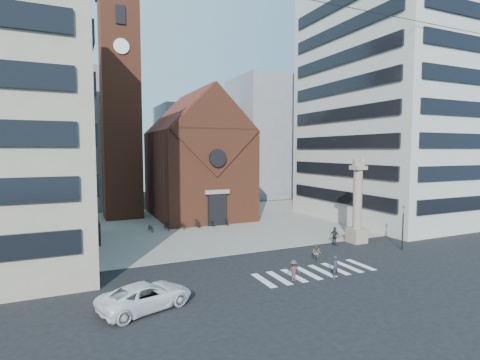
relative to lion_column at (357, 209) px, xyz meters
name	(u,v)px	position (x,y,z in m)	size (l,w,h in m)	color
ground	(289,262)	(-10.01, -3.00, -3.46)	(120.00, 120.00, 0.00)	black
piazza	(212,223)	(-10.01, 16.00, -3.43)	(46.00, 30.00, 0.05)	gray
zebra_crossing	(315,272)	(-9.46, -6.00, -3.45)	(10.20, 3.20, 0.01)	white
church	(197,161)	(-10.01, 22.04, 4.53)	(12.00, 16.65, 18.00)	brown
campanile	(120,105)	(-20.01, 25.00, 12.28)	(5.50, 5.50, 31.20)	brown
building_right	(394,102)	(13.99, 9.00, 12.54)	(18.00, 22.00, 32.00)	#B4B0A3
bg_block_left	(46,140)	(-30.01, 37.00, 7.54)	(16.00, 14.00, 22.00)	gray
bg_block_mid	(195,153)	(-4.01, 42.00, 5.54)	(14.00, 12.00, 18.00)	gray
bg_block_right	(273,138)	(11.99, 39.00, 8.54)	(16.00, 14.00, 24.00)	gray
lion_column	(357,209)	(0.00, 0.00, 0.00)	(1.63, 1.60, 8.68)	gray
traffic_light	(403,226)	(1.99, -4.00, -1.17)	(0.13, 0.16, 4.30)	black
white_car	(146,296)	(-22.70, -7.41, -2.67)	(2.60, 5.65, 1.57)	white
pedestrian_0	(336,267)	(-9.01, -7.87, -2.59)	(0.63, 0.42, 1.74)	#2C2736
pedestrian_1	(317,253)	(-7.85, -3.94, -2.67)	(0.76, 0.59, 1.56)	#564B44
pedestrian_2	(335,236)	(-2.80, 0.00, -2.53)	(1.08, 0.45, 1.85)	#27262D
pedestrian_3	(293,271)	(-12.10, -7.01, -2.68)	(1.00, 0.58, 1.55)	#493131
scooter_0	(151,228)	(-18.32, 13.70, -2.94)	(0.62, 1.79, 0.94)	black
scooter_1	(167,226)	(-16.47, 13.70, -2.89)	(0.49, 1.74, 1.04)	black
scooter_2	(182,225)	(-14.61, 13.70, -2.94)	(0.62, 1.79, 0.94)	black
scooter_3	(197,223)	(-12.76, 13.70, -2.89)	(0.49, 1.74, 1.04)	black
scooter_4	(211,223)	(-10.91, 13.70, -2.94)	(0.62, 1.79, 0.94)	black
scooter_5	(225,221)	(-9.05, 13.70, -2.89)	(0.49, 1.74, 1.04)	black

